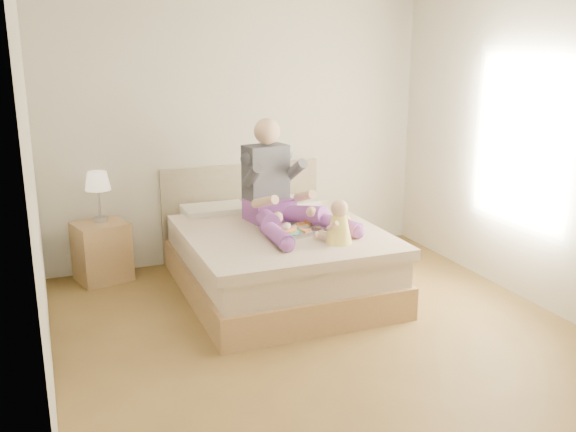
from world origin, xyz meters
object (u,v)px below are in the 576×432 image
object	(u,v)px
nightstand	(102,251)
tray	(295,228)
adult	(277,193)
bed	(274,255)
baby	(338,225)

from	to	relation	value
nightstand	tray	world-z (taller)	tray
nightstand	adult	xyz separation A→B (m)	(1.52, -0.75, 0.61)
nightstand	bed	bearing A→B (deg)	-43.67
nightstand	baby	world-z (taller)	baby
nightstand	tray	distance (m)	1.93
bed	tray	distance (m)	0.44
tray	bed	bearing A→B (deg)	93.41
tray	nightstand	bearing A→B (deg)	130.48
bed	nightstand	world-z (taller)	bed
baby	tray	bearing A→B (deg)	83.40
nightstand	baby	bearing A→B (deg)	-55.20
nightstand	adult	world-z (taller)	adult
tray	adult	bearing A→B (deg)	83.32
bed	tray	xyz separation A→B (m)	(0.09, -0.28, 0.32)
nightstand	tray	size ratio (longest dim) A/B	1.03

